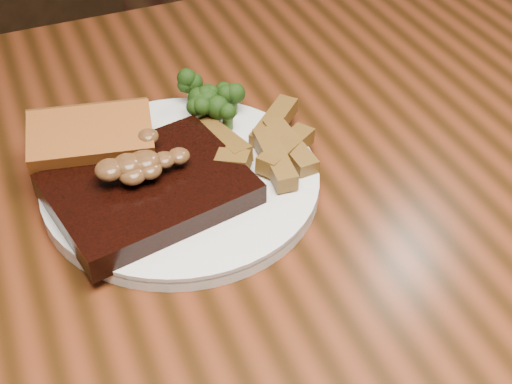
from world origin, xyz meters
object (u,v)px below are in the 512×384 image
plate (181,183)px  garlic_bread (95,155)px  dining_table (264,290)px  potato_wedges (250,148)px  chair_far (1,132)px  steak (149,190)px

plate → garlic_bread: 0.09m
dining_table → potato_wedges: size_ratio=15.64×
plate → potato_wedges: 0.07m
dining_table → chair_far: 0.72m
steak → potato_wedges: same height
dining_table → plate: bearing=126.3°
steak → potato_wedges: bearing=1.1°
steak → potato_wedges: 0.11m
dining_table → steak: bearing=148.6°
dining_table → chair_far: (-0.21, 0.66, -0.19)m
garlic_bread → potato_wedges: bearing=-6.4°
potato_wedges → dining_table: bearing=-102.5°
garlic_bread → plate: bearing=-24.3°
potato_wedges → plate: bearing=-176.9°
dining_table → garlic_bread: 0.21m
plate → steak: 0.04m
plate → garlic_bread: (-0.07, 0.05, 0.02)m
plate → garlic_bread: bearing=143.9°
dining_table → steak: (-0.09, 0.06, 0.12)m
steak → garlic_bread: (-0.03, 0.07, 0.00)m
chair_far → potato_wedges: (0.23, -0.58, 0.31)m
chair_far → plate: chair_far is taller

